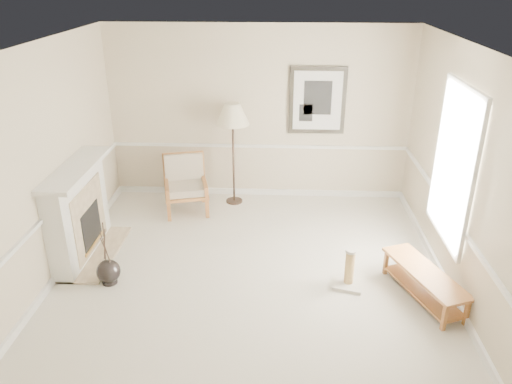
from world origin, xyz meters
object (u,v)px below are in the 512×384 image
armchair (185,181)px  bench (424,280)px  scratching_post (349,274)px  floor_lamp (233,117)px  floor_vase (109,272)px

armchair → bench: armchair is taller
armchair → scratching_post: bearing=-55.1°
bench → floor_lamp: bearing=134.1°
armchair → scratching_post: armchair is taller
floor_vase → armchair: size_ratio=0.97×
armchair → floor_lamp: 1.30m
floor_vase → floor_lamp: bearing=61.2°
floor_vase → floor_lamp: size_ratio=0.51×
floor_lamp → scratching_post: size_ratio=3.32×
bench → scratching_post: 0.89m
floor_lamp → bench: bearing=-45.9°
floor_vase → armchair: bearing=74.8°
floor_lamp → armchair: bearing=-159.3°
floor_lamp → scratching_post: 3.20m
scratching_post → bench: bearing=-13.6°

